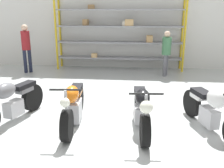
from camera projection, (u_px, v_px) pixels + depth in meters
name	position (u px, v px, depth m)	size (l,w,h in m)	color
ground_plane	(110.00, 120.00, 5.41)	(30.00, 30.00, 0.00)	#B2B7B7
back_wall	(124.00, 24.00, 10.10)	(30.00, 0.08, 3.60)	silver
shelving_rack	(119.00, 34.00, 9.87)	(5.06, 0.63, 2.75)	gold
motorcycle_grey	(11.00, 102.00, 5.23)	(0.79, 1.99, 1.00)	black
motorcycle_orange	(73.00, 105.00, 5.16)	(0.57, 2.04, 0.97)	black
motorcycle_black	(142.00, 108.00, 4.97)	(0.58, 2.07, 0.96)	black
motorcycle_white	(212.00, 109.00, 4.80)	(0.85, 2.05, 1.02)	black
person_browsing	(26.00, 44.00, 9.38)	(0.44, 0.44, 1.81)	#1E2338
person_near_rack	(166.00, 50.00, 8.90)	(0.41, 0.41, 1.61)	#595960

